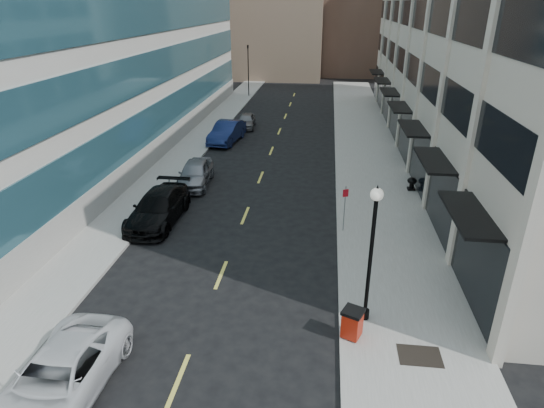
% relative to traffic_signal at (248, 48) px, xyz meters
% --- Properties ---
extents(sidewalk_right, '(5.00, 80.00, 0.15)m').
position_rel_traffic_signal_xyz_m(sidewalk_right, '(13.00, -28.00, -5.64)').
color(sidewalk_right, gray).
rests_on(sidewalk_right, ground).
extents(sidewalk_left, '(3.00, 80.00, 0.15)m').
position_rel_traffic_signal_xyz_m(sidewalk_left, '(-1.00, -28.00, -5.64)').
color(sidewalk_left, gray).
rests_on(sidewalk_left, ground).
extents(building_right, '(15.30, 46.50, 18.25)m').
position_rel_traffic_signal_xyz_m(building_right, '(22.44, -21.01, 3.28)').
color(building_right, '#B7AC9B').
rests_on(building_right, ground).
extents(building_left, '(16.14, 46.00, 20.00)m').
position_rel_traffic_signal_xyz_m(building_left, '(-10.45, -21.00, 4.27)').
color(building_left, beige).
rests_on(building_left, ground).
extents(skyline_tan_far, '(12.00, 14.00, 22.00)m').
position_rel_traffic_signal_xyz_m(skyline_tan_far, '(-8.50, 30.00, 5.28)').
color(skyline_tan_far, '#7B6350').
rests_on(skyline_tan_far, ground).
extents(skyline_stone, '(10.00, 14.00, 20.00)m').
position_rel_traffic_signal_xyz_m(skyline_stone, '(23.50, 18.00, 4.28)').
color(skyline_stone, '#B7AC9B').
rests_on(skyline_stone, ground).
extents(grate_far, '(1.40, 1.00, 0.01)m').
position_rel_traffic_signal_xyz_m(grate_far, '(13.10, -44.20, -5.56)').
color(grate_far, black).
rests_on(grate_far, sidewalk_right).
extents(road_centerline, '(0.15, 68.20, 0.01)m').
position_rel_traffic_signal_xyz_m(road_centerline, '(5.50, -31.00, -5.71)').
color(road_centerline, '#D8CC4C').
rests_on(road_centerline, ground).
extents(traffic_signal, '(0.66, 0.66, 6.98)m').
position_rel_traffic_signal_xyz_m(traffic_signal, '(0.00, 0.00, 0.00)').
color(traffic_signal, black).
rests_on(traffic_signal, ground).
extents(car_white_van, '(2.59, 5.41, 1.49)m').
position_rel_traffic_signal_xyz_m(car_white_van, '(2.30, -47.04, -4.97)').
color(car_white_van, silver).
rests_on(car_white_van, ground).
extents(car_black_pickup, '(2.36, 5.60, 1.61)m').
position_rel_traffic_signal_xyz_m(car_black_pickup, '(1.08, -35.27, -4.91)').
color(car_black_pickup, black).
rests_on(car_black_pickup, ground).
extents(car_silver_sedan, '(2.17, 4.74, 1.58)m').
position_rel_traffic_signal_xyz_m(car_silver_sedan, '(1.56, -29.83, -4.93)').
color(car_silver_sedan, gray).
rests_on(car_silver_sedan, ground).
extents(car_blue_sedan, '(2.47, 5.39, 1.71)m').
position_rel_traffic_signal_xyz_m(car_blue_sedan, '(1.53, -20.00, -4.86)').
color(car_blue_sedan, '#14204D').
rests_on(car_blue_sedan, ground).
extents(car_grey_sedan, '(1.88, 4.02, 1.33)m').
position_rel_traffic_signal_xyz_m(car_grey_sedan, '(2.30, -15.10, -5.05)').
color(car_grey_sedan, slate).
rests_on(car_grey_sedan, ground).
extents(trash_bin, '(0.89, 0.89, 1.10)m').
position_rel_traffic_signal_xyz_m(trash_bin, '(10.90, -43.50, -4.98)').
color(trash_bin, '#A61C0B').
rests_on(trash_bin, sidewalk_right).
extents(lamppost, '(0.44, 0.44, 5.25)m').
position_rel_traffic_signal_xyz_m(lamppost, '(11.42, -42.42, -2.48)').
color(lamppost, black).
rests_on(lamppost, sidewalk_right).
extents(sign_post, '(0.27, 0.13, 2.42)m').
position_rel_traffic_signal_xyz_m(sign_post, '(10.80, -35.49, -4.01)').
color(sign_post, slate).
rests_on(sign_post, sidewalk_right).
extents(urn_planter, '(0.58, 0.58, 0.80)m').
position_rel_traffic_signal_xyz_m(urn_planter, '(15.10, -29.44, -5.08)').
color(urn_planter, black).
rests_on(urn_planter, sidewalk_right).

